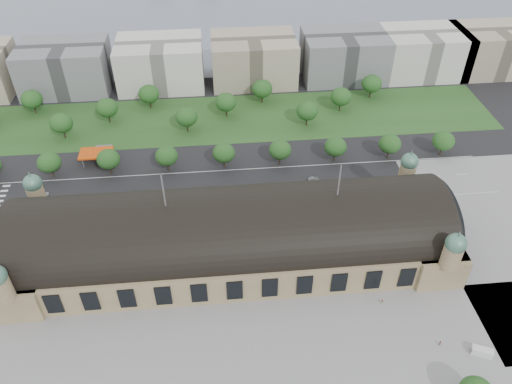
{
  "coord_description": "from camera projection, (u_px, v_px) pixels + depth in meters",
  "views": [
    {
      "loc": [
        -2.94,
        -120.34,
        128.73
      ],
      "look_at": [
        10.31,
        17.95,
        14.0
      ],
      "focal_mm": 35.0,
      "sensor_mm": 36.0,
      "label": 1
    }
  ],
  "objects": [
    {
      "name": "station",
      "position": [
        231.0,
        236.0,
        168.01
      ],
      "size": [
        150.0,
        48.4,
        44.3
      ],
      "color": "tan",
      "rests_on": "ground"
    },
    {
      "name": "tree_belt_11",
      "position": [
        372.0,
        84.0,
        257.37
      ],
      "size": [
        10.4,
        10.4,
        12.48
      ],
      "color": "#2D2116",
      "rests_on": "ground"
    },
    {
      "name": "tree_row_3",
      "position": [
        108.0,
        159.0,
        206.97
      ],
      "size": [
        9.6,
        9.6,
        11.52
      ],
      "color": "#2D2116",
      "rests_on": "ground"
    },
    {
      "name": "tree_row_8",
      "position": [
        390.0,
        144.0,
        215.8
      ],
      "size": [
        9.6,
        9.6,
        11.52
      ],
      "color": "#2D2116",
      "rests_on": "ground"
    },
    {
      "name": "office_7",
      "position": [
        492.0,
        50.0,
        280.4
      ],
      "size": [
        45.0,
        32.0,
        24.0
      ],
      "primitive_type": "cube",
      "color": "#B1A48B",
      "rests_on": "ground"
    },
    {
      "name": "tree_row_9",
      "position": [
        444.0,
        141.0,
        217.57
      ],
      "size": [
        9.6,
        9.6,
        11.52
      ],
      "color": "#2D2116",
      "rests_on": "ground"
    },
    {
      "name": "office_3",
      "position": [
        161.0,
        63.0,
        266.79
      ],
      "size": [
        45.0,
        32.0,
        24.0
      ],
      "primitive_type": "cube",
      "color": "silver",
      "rests_on": "ground"
    },
    {
      "name": "petrol_station",
      "position": [
        100.0,
        152.0,
        218.82
      ],
      "size": [
        14.0,
        13.0,
        5.05
      ],
      "color": "#C6430B",
      "rests_on": "ground"
    },
    {
      "name": "tree_row_4",
      "position": [
        167.0,
        156.0,
        208.74
      ],
      "size": [
        9.6,
        9.6,
        11.52
      ],
      "color": "#2D2116",
      "rests_on": "ground"
    },
    {
      "name": "pedestrian_0",
      "position": [
        382.0,
        302.0,
        158.45
      ],
      "size": [
        0.94,
        0.7,
        1.72
      ],
      "primitive_type": "imported",
      "rotation": [
        0.0,
        0.0,
        0.29
      ],
      "color": "gray",
      "rests_on": "ground"
    },
    {
      "name": "parked_car_1",
      "position": [
        43.0,
        222.0,
        187.47
      ],
      "size": [
        5.71,
        5.27,
        1.49
      ],
      "primitive_type": "imported",
      "rotation": [
        0.0,
        0.0,
        -0.89
      ],
      "color": "maroon",
      "rests_on": "ground"
    },
    {
      "name": "office_4",
      "position": [
        254.0,
        60.0,
        270.47
      ],
      "size": [
        45.0,
        32.0,
        24.0
      ],
      "primitive_type": "cube",
      "color": "#B1A48B",
      "rests_on": "ground"
    },
    {
      "name": "traffic_car_5",
      "position": [
        314.0,
        179.0,
        207.61
      ],
      "size": [
        4.74,
        2.06,
        1.52
      ],
      "primitive_type": "imported",
      "rotation": [
        0.0,
        0.0,
        1.67
      ],
      "color": "#5A5E62",
      "rests_on": "ground"
    },
    {
      "name": "traffic_car_4",
      "position": [
        249.0,
        190.0,
        202.05
      ],
      "size": [
        3.86,
        1.55,
        1.31
      ],
      "primitive_type": "imported",
      "rotation": [
        0.0,
        0.0,
        -1.57
      ],
      "color": "#192048",
      "rests_on": "ground"
    },
    {
      "name": "parked_car_3",
      "position": [
        137.0,
        214.0,
        190.68
      ],
      "size": [
        5.14,
        3.65,
        1.62
      ],
      "primitive_type": "imported",
      "rotation": [
        0.0,
        0.0,
        -1.16
      ],
      "color": "slate",
      "rests_on": "ground"
    },
    {
      "name": "traffic_car_6",
      "position": [
        425.0,
        184.0,
        204.97
      ],
      "size": [
        5.12,
        2.43,
        1.41
      ],
      "primitive_type": "imported",
      "rotation": [
        0.0,
        0.0,
        -1.59
      ],
      "color": "silver",
      "rests_on": "ground"
    },
    {
      "name": "tree_row_2",
      "position": [
        49.0,
        163.0,
        205.21
      ],
      "size": [
        9.6,
        9.6,
        11.52
      ],
      "color": "#2D2116",
      "rests_on": "ground"
    },
    {
      "name": "parked_car_5",
      "position": [
        166.0,
        212.0,
        191.55
      ],
      "size": [
        5.6,
        4.74,
        1.42
      ],
      "primitive_type": "imported",
      "rotation": [
        0.0,
        0.0,
        -1.01
      ],
      "color": "gray",
      "rests_on": "ground"
    },
    {
      "name": "tree_row_6",
      "position": [
        280.0,
        150.0,
        212.27
      ],
      "size": [
        9.6,
        9.6,
        11.52
      ],
      "color": "#2D2116",
      "rests_on": "ground"
    },
    {
      "name": "parked_car_4",
      "position": [
        153.0,
        220.0,
        188.21
      ],
      "size": [
        4.74,
        3.13,
        1.48
      ],
      "primitive_type": "imported",
      "rotation": [
        0.0,
        0.0,
        -1.19
      ],
      "color": "silver",
      "rests_on": "ground"
    },
    {
      "name": "tree_belt_6",
      "position": [
        186.0,
        117.0,
        231.96
      ],
      "size": [
        10.4,
        10.4,
        12.48
      ],
      "color": "#2D2116",
      "rests_on": "ground"
    },
    {
      "name": "office_5",
      "position": [
        344.0,
        56.0,
        274.14
      ],
      "size": [
        45.0,
        32.0,
        24.0
      ],
      "primitive_type": "cube",
      "color": "slate",
      "rests_on": "ground"
    },
    {
      "name": "parked_car_0",
      "position": [
        51.0,
        220.0,
        188.35
      ],
      "size": [
        4.49,
        3.93,
        1.47
      ],
      "primitive_type": "imported",
      "rotation": [
        0.0,
        0.0,
        -0.92
      ],
      "color": "black",
      "rests_on": "ground"
    },
    {
      "name": "office_6",
      "position": [
        423.0,
        53.0,
        277.45
      ],
      "size": [
        45.0,
        32.0,
        24.0
      ],
      "primitive_type": "cube",
      "color": "silver",
      "rests_on": "ground"
    },
    {
      "name": "tree_belt_4",
      "position": [
        107.0,
        108.0,
        238.37
      ],
      "size": [
        10.4,
        10.4,
        12.48
      ],
      "color": "#2D2116",
      "rests_on": "ground"
    },
    {
      "name": "ground",
      "position": [
        232.0,
        257.0,
        174.55
      ],
      "size": [
        900.0,
        900.0,
        0.0
      ],
      "primitive_type": "plane",
      "color": "black",
      "rests_on": "ground"
    },
    {
      "name": "tree_row_7",
      "position": [
        335.0,
        147.0,
        214.04
      ],
      "size": [
        9.6,
        9.6,
        11.52
      ],
      "color": "#2D2116",
      "rests_on": "ground"
    },
    {
      "name": "parked_car_2",
      "position": [
        98.0,
        219.0,
        188.73
      ],
      "size": [
        5.51,
        4.43,
        1.5
      ],
      "primitive_type": "imported",
      "rotation": [
        0.0,
        0.0,
        -1.04
      ],
      "color": "#182443",
      "rests_on": "ground"
    },
    {
      "name": "tree_row_5",
      "position": [
        224.0,
        153.0,
        210.5
      ],
      "size": [
        9.6,
        9.6,
        11.52
      ],
      "color": "#2D2116",
      "rests_on": "ground"
    },
    {
      "name": "road_slab",
      "position": [
        177.0,
        192.0,
        202.25
      ],
      "size": [
        260.0,
        26.0,
        0.1
      ],
      "primitive_type": "cube",
      "color": "black",
      "rests_on": "ground"
    },
    {
      "name": "traffic_car_2",
      "position": [
        84.0,
        209.0,
        193.1
      ],
      "size": [
        4.93,
        2.28,
        1.37
      ],
      "primitive_type": "imported",
      "rotation": [
        0.0,
        0.0,
        -1.57
      ],
      "color": "black",
      "rests_on": "ground"
    },
    {
      "name": "grass_belt",
      "position": [
        190.0,
        120.0,
        244.83
      ],
      "size": [
        300.0,
        45.0,
        0.1
      ],
      "primitive_type": "cube",
      "color": "#24491D",
      "rests_on": "ground"
    },
    {
      "name": "tree_belt_3",
      "position": [
        61.0,
        123.0,
        227.77
      ],
      "size": [
        10.4,
        10.4,
        12.48
      ],
      "color": "#2D2116",
      "rests_on": "ground"
    },
    {
      "name": "parked_car_6",
      "position": [
        158.0,
        218.0,
        188.97
      ],
      "size": [
        4.81,
        3.5,
        1.29
      ],
      "primitive_type": "imported",
      "rotation": [
        0.0,
        0.0,
        -1.14
      ],
      "color": "black",
      "rests_on": "ground"
    },
    {
      "name": "traffic_car_1",
      "position": [
        43.0,
        194.0,
        200.36
      ],
      "size": [
        3.99,
        1.61,
        1.29
      ],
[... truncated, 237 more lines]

